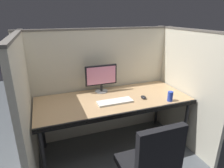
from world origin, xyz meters
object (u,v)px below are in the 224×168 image
desk (114,103)px  computer_mouse (144,97)px  soda_can (170,96)px  keyboard_main (115,102)px  monitor_center (101,77)px

desk → computer_mouse: size_ratio=19.79×
computer_mouse → soda_can: size_ratio=0.79×
keyboard_main → computer_mouse: bearing=-2.1°
monitor_center → keyboard_main: (0.05, -0.39, -0.20)m
monitor_center → computer_mouse: (0.43, -0.40, -0.20)m
keyboard_main → desk: bearing=77.9°
computer_mouse → soda_can: bearing=-33.5°
keyboard_main → soda_can: 0.68m
monitor_center → keyboard_main: monitor_center is taller
desk → soda_can: (0.63, -0.29, 0.11)m
desk → monitor_center: size_ratio=4.42×
desk → monitor_center: (-0.07, 0.29, 0.27)m
keyboard_main → soda_can: size_ratio=3.52×
monitor_center → keyboard_main: size_ratio=1.00×
desk → computer_mouse: (0.36, -0.11, 0.07)m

